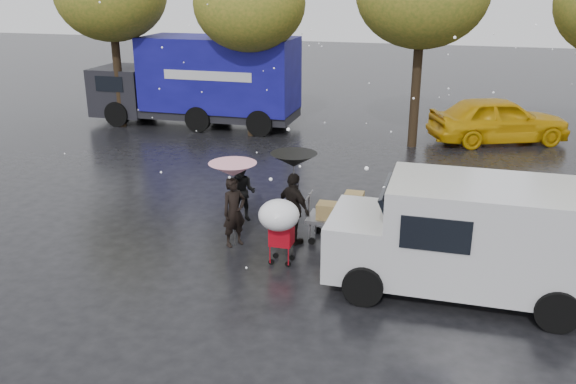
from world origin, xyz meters
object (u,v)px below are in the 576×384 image
(yellow_taxi, at_px, (499,119))
(vendor_cart, at_px, (345,212))
(blue_truck, at_px, (200,81))
(white_van, at_px, (470,237))
(person_pink, at_px, (234,212))
(shopping_cart, at_px, (279,218))
(person_black, at_px, (294,209))

(yellow_taxi, bearing_deg, vendor_cart, 137.17)
(blue_truck, xyz_separation_m, yellow_taxi, (11.40, 0.32, -0.92))
(white_van, distance_m, blue_truck, 15.54)
(person_pink, distance_m, vendor_cart, 2.47)
(shopping_cart, height_order, yellow_taxi, yellow_taxi)
(person_pink, bearing_deg, white_van, -62.27)
(yellow_taxi, bearing_deg, blue_truck, 68.71)
(person_pink, relative_size, white_van, 0.32)
(blue_truck, bearing_deg, person_black, -57.22)
(vendor_cart, distance_m, yellow_taxi, 10.87)
(person_pink, distance_m, blue_truck, 11.99)
(yellow_taxi, bearing_deg, person_pink, 128.31)
(person_pink, xyz_separation_m, person_black, (1.24, 0.44, 0.04))
(person_pink, distance_m, person_black, 1.32)
(blue_truck, relative_size, yellow_taxi, 1.68)
(person_pink, bearing_deg, person_black, -32.72)
(shopping_cart, bearing_deg, vendor_cart, 54.77)
(vendor_cart, relative_size, white_van, 0.31)
(shopping_cart, bearing_deg, yellow_taxi, 67.82)
(person_black, height_order, blue_truck, blue_truck)
(person_pink, relative_size, vendor_cart, 1.04)
(person_black, distance_m, yellow_taxi, 11.61)
(blue_truck, bearing_deg, shopping_cart, -59.94)
(person_pink, height_order, white_van, white_van)
(yellow_taxi, bearing_deg, white_van, 152.02)
(person_black, relative_size, blue_truck, 0.20)
(person_pink, bearing_deg, yellow_taxi, 9.04)
(white_van, relative_size, yellow_taxi, 1.00)
(white_van, height_order, yellow_taxi, white_van)
(person_pink, xyz_separation_m, blue_truck, (-5.35, 10.69, 0.97))
(person_pink, height_order, person_black, person_black)
(shopping_cart, bearing_deg, white_van, -2.25)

